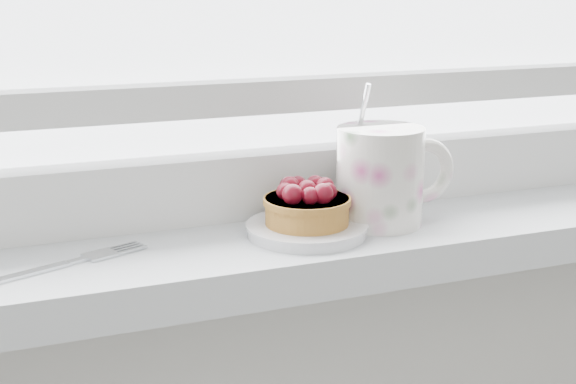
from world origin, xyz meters
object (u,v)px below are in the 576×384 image
saucer (307,229)px  floral_mug (383,174)px  fork (51,267)px  raspberry_tart (307,204)px

saucer → floral_mug: floral_mug is taller
saucer → floral_mug: 0.10m
fork → saucer: bearing=1.5°
saucer → floral_mug: size_ratio=0.84×
raspberry_tart → fork: size_ratio=0.49×
fork → raspberry_tart: bearing=1.5°
raspberry_tart → floral_mug: size_ratio=0.60×
raspberry_tart → floral_mug: (0.09, 0.01, 0.02)m
saucer → floral_mug: (0.09, 0.01, 0.05)m
saucer → raspberry_tart: bearing=-129.4°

